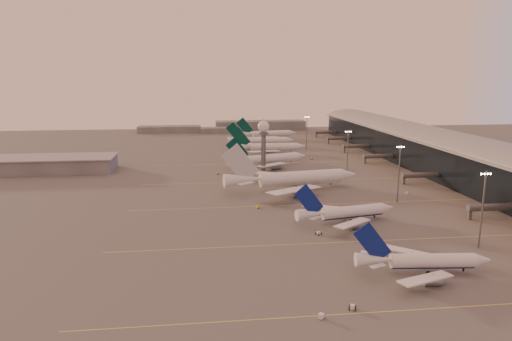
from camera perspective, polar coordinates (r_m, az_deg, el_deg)
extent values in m
plane|color=#4D4B4B|center=(141.52, 5.49, -10.61)|extent=(700.00, 700.00, 0.00)
cube|color=#E7DB51|center=(122.16, 23.64, -15.38)|extent=(180.00, 0.25, 0.02)
cube|color=#E7DB51|center=(159.05, 15.45, -8.42)|extent=(180.00, 0.25, 0.02)
cube|color=#E7DB51|center=(199.30, 10.61, -4.08)|extent=(180.00, 0.25, 0.02)
cube|color=#E7DB51|center=(241.24, 7.46, -1.21)|extent=(180.00, 0.25, 0.02)
cube|color=#E7DB51|center=(288.91, 5.05, 1.00)|extent=(180.00, 0.25, 0.02)
cube|color=black|center=(277.83, 22.79, 1.57)|extent=(36.00, 360.00, 18.00)
cylinder|color=gray|center=(276.52, 22.94, 3.41)|extent=(10.08, 360.00, 10.08)
cube|color=gray|center=(276.49, 22.94, 3.45)|extent=(40.00, 362.00, 0.80)
cylinder|color=#53555A|center=(197.27, 27.69, -4.07)|extent=(22.00, 2.80, 2.80)
cube|color=#53555A|center=(192.44, 25.16, -4.92)|extent=(1.20, 1.20, 4.40)
cylinder|color=#53555A|center=(245.66, 20.14, -0.53)|extent=(22.00, 2.80, 2.80)
cube|color=#53555A|center=(241.80, 17.99, -1.13)|extent=(1.20, 1.20, 4.40)
cylinder|color=#53555A|center=(295.68, 15.30, 1.76)|extent=(22.00, 2.80, 2.80)
cube|color=#53555A|center=(292.48, 13.46, 1.29)|extent=(1.20, 1.20, 4.40)
cylinder|color=#53555A|center=(334.44, 12.63, 3.01)|extent=(22.00, 2.80, 2.80)
cube|color=#53555A|center=(331.62, 10.98, 2.61)|extent=(1.20, 1.20, 4.40)
cylinder|color=#53555A|center=(373.90, 10.52, 4.00)|extent=(22.00, 2.80, 2.80)
cube|color=#53555A|center=(371.38, 9.03, 3.64)|extent=(1.20, 1.20, 4.40)
cylinder|color=#53555A|center=(411.95, 8.88, 4.76)|extent=(22.00, 2.80, 2.80)
cube|color=#53555A|center=(409.66, 7.52, 4.44)|extent=(1.20, 1.20, 4.40)
cube|color=slate|center=(287.28, -25.21, 0.66)|extent=(80.00, 25.00, 8.00)
cube|color=gray|center=(286.58, -25.28, 1.49)|extent=(82.00, 27.00, 0.60)
cylinder|color=#53555A|center=(253.66, 0.93, 2.06)|extent=(2.60, 2.60, 22.00)
cylinder|color=#53555A|center=(251.97, 0.94, 4.64)|extent=(5.20, 5.20, 1.20)
sphere|color=silver|center=(251.52, 0.94, 5.52)|extent=(6.40, 6.40, 6.40)
cylinder|color=#53555A|center=(251.14, 0.95, 6.36)|extent=(0.16, 0.16, 2.00)
cylinder|color=#53555A|center=(159.75, 26.44, -4.46)|extent=(0.56, 0.56, 25.00)
cube|color=#53555A|center=(157.08, 26.83, -0.25)|extent=(3.60, 0.25, 0.25)
sphere|color=#FFEABF|center=(156.33, 26.36, -0.40)|extent=(0.56, 0.56, 0.56)
sphere|color=#FFEABF|center=(156.88, 26.67, -0.39)|extent=(0.56, 0.56, 0.56)
sphere|color=#FFEABF|center=(157.43, 26.97, -0.38)|extent=(0.56, 0.56, 0.56)
sphere|color=#FFEABF|center=(157.99, 27.27, -0.37)|extent=(0.56, 0.56, 0.56)
cylinder|color=#53555A|center=(205.16, 17.43, -0.38)|extent=(0.56, 0.56, 25.00)
cube|color=#53555A|center=(203.08, 17.63, 2.93)|extent=(3.60, 0.25, 0.25)
sphere|color=#FFEABF|center=(202.53, 17.24, 2.82)|extent=(0.56, 0.56, 0.56)
sphere|color=#FFEABF|center=(202.94, 17.50, 2.82)|extent=(0.56, 0.56, 0.56)
sphere|color=#FFEABF|center=(203.35, 17.76, 2.82)|extent=(0.56, 0.56, 0.56)
sphere|color=#FFEABF|center=(203.76, 18.01, 2.82)|extent=(0.56, 0.56, 0.56)
cylinder|color=#53555A|center=(253.79, 11.37, 2.18)|extent=(0.56, 0.56, 25.00)
cube|color=#53555A|center=(252.11, 11.48, 4.87)|extent=(3.60, 0.25, 0.25)
sphere|color=#FFEABF|center=(251.70, 11.15, 4.78)|extent=(0.56, 0.56, 0.56)
sphere|color=#FFEABF|center=(252.01, 11.37, 4.78)|extent=(0.56, 0.56, 0.56)
sphere|color=#FFEABF|center=(252.32, 11.58, 4.78)|extent=(0.56, 0.56, 0.56)
sphere|color=#FFEABF|center=(252.63, 11.80, 4.78)|extent=(0.56, 0.56, 0.56)
cylinder|color=#53555A|center=(339.11, 6.35, 4.71)|extent=(0.56, 0.56, 25.00)
cube|color=#53555A|center=(337.86, 6.40, 6.73)|extent=(3.60, 0.25, 0.25)
sphere|color=#FFEABF|center=(337.56, 6.15, 6.66)|extent=(0.56, 0.56, 0.56)
sphere|color=#FFEABF|center=(337.78, 6.31, 6.66)|extent=(0.56, 0.56, 0.56)
sphere|color=#FFEABF|center=(338.01, 6.48, 6.66)|extent=(0.56, 0.56, 0.56)
sphere|color=#FFEABF|center=(338.24, 6.65, 6.66)|extent=(0.56, 0.56, 0.56)
cube|color=slate|center=(451.73, -10.76, 5.11)|extent=(60.00, 18.00, 6.00)
cube|color=slate|center=(464.12, 0.52, 5.67)|extent=(90.00, 20.00, 9.00)
cube|color=slate|center=(441.14, -4.33, 5.06)|extent=(40.00, 15.00, 5.00)
cylinder|color=silver|center=(137.21, 21.19, -10.67)|extent=(23.60, 6.11, 3.97)
cylinder|color=navy|center=(137.54, 21.16, -11.01)|extent=(23.03, 4.96, 2.86)
cone|color=silver|center=(143.04, 26.43, -10.20)|extent=(4.86, 4.37, 3.97)
cone|color=silver|center=(131.67, 14.42, -10.94)|extent=(10.11, 4.86, 3.97)
cube|color=silver|center=(127.09, 20.43, -12.77)|extent=(17.08, 10.12, 1.25)
cylinder|color=gray|center=(130.81, 21.18, -12.98)|extent=(4.74, 2.99, 2.58)
cube|color=gray|center=(130.36, 21.21, -12.54)|extent=(0.34, 0.29, 1.59)
cube|color=silver|center=(143.92, 17.54, -9.65)|extent=(16.25, 12.53, 1.25)
cylinder|color=gray|center=(143.50, 18.89, -10.58)|extent=(4.74, 2.99, 2.58)
cube|color=gray|center=(143.09, 18.92, -10.16)|extent=(0.34, 0.29, 1.59)
cube|color=navy|center=(129.75, 14.32, -8.95)|extent=(10.89, 1.37, 11.84)
cube|color=silver|center=(127.66, 14.99, -11.67)|extent=(4.82, 3.18, 0.26)
cube|color=silver|center=(135.66, 13.91, -10.18)|extent=(4.74, 3.79, 0.26)
cylinder|color=black|center=(141.79, 24.48, -11.39)|extent=(0.52, 0.52, 1.05)
cylinder|color=black|center=(139.47, 20.02, -11.39)|extent=(1.19, 0.63, 1.15)
cylinder|color=black|center=(135.57, 20.73, -12.13)|extent=(1.19, 0.63, 1.15)
cylinder|color=silver|center=(175.13, 12.01, -5.19)|extent=(25.18, 9.06, 4.23)
cylinder|color=navy|center=(175.40, 12.00, -5.49)|extent=(24.46, 7.80, 3.04)
cone|color=silver|center=(182.83, 16.05, -4.67)|extent=(5.55, 5.10, 4.23)
cone|color=silver|center=(167.06, 6.75, -5.65)|extent=(11.05, 6.21, 4.23)
cube|color=silver|center=(163.84, 11.97, -6.65)|extent=(16.52, 14.62, 1.33)
cylinder|color=gray|center=(167.93, 12.42, -6.90)|extent=(5.26, 3.65, 2.75)
cube|color=gray|center=(167.55, 12.44, -6.52)|extent=(0.38, 0.34, 1.69)
cube|color=silver|center=(181.24, 8.68, -4.73)|extent=(18.41, 9.12, 1.33)
cylinder|color=gray|center=(181.06, 9.87, -5.42)|extent=(5.26, 3.65, 2.75)
cube|color=gray|center=(180.72, 9.88, -5.06)|extent=(0.38, 0.34, 1.69)
cube|color=navy|center=(165.37, 6.63, -3.94)|extent=(11.45, 2.68, 12.60)
cube|color=silver|center=(162.91, 7.48, -6.08)|extent=(4.91, 4.35, 0.28)
cube|color=silver|center=(171.21, 6.09, -5.16)|extent=(5.11, 2.95, 0.28)
cylinder|color=black|center=(180.76, 14.57, -5.74)|extent=(0.56, 0.56, 1.11)
cylinder|color=black|center=(177.02, 11.01, -5.92)|extent=(1.31, 0.79, 1.22)
cylinder|color=black|center=(172.98, 11.80, -6.38)|extent=(1.31, 0.79, 1.22)
cylinder|color=silver|center=(220.02, 5.68, -1.24)|extent=(41.69, 12.96, 6.44)
cylinder|color=silver|center=(220.35, 5.67, -1.60)|extent=(40.59, 11.05, 4.63)
cone|color=silver|center=(230.07, 11.38, -0.84)|extent=(8.90, 7.63, 6.44)
cone|color=silver|center=(211.01, -1.72, -1.52)|extent=(18.08, 9.12, 6.44)
cube|color=silver|center=(201.23, 4.80, -2.78)|extent=(27.69, 23.34, 1.91)
cylinder|color=gray|center=(207.30, 5.68, -3.11)|extent=(8.54, 5.41, 4.18)
cube|color=gray|center=(206.92, 5.69, -2.71)|extent=(0.35, 0.31, 2.57)
cube|color=silver|center=(232.66, 1.82, -0.75)|extent=(30.20, 16.00, 1.91)
cylinder|color=gray|center=(231.06, 3.30, -1.52)|extent=(8.54, 5.41, 4.18)
cube|color=gray|center=(230.72, 3.30, -1.16)|extent=(0.35, 0.31, 2.57)
cube|color=#B4B7BC|center=(209.18, -1.97, 0.49)|extent=(17.67, 3.22, 19.10)
cube|color=silver|center=(203.38, -1.26, -1.98)|extent=(8.24, 7.04, 0.26)
cube|color=silver|center=(218.43, -2.33, -1.02)|extent=(8.50, 5.16, 0.26)
cylinder|color=black|center=(227.05, 9.33, -1.95)|extent=(0.52, 0.52, 1.04)
cylinder|color=black|center=(221.82, 4.64, -2.14)|extent=(1.21, 0.70, 1.14)
cylinder|color=black|center=(217.68, 5.06, -2.42)|extent=(1.21, 0.70, 1.14)
cylinder|color=silver|center=(276.55, 2.17, 1.33)|extent=(32.29, 15.08, 5.21)
cylinder|color=silver|center=(276.76, 2.17, 1.09)|extent=(31.22, 13.50, 3.75)
cone|color=silver|center=(285.75, 5.61, 1.62)|extent=(7.57, 6.91, 5.21)
cone|color=silver|center=(266.88, -2.21, 1.09)|extent=(14.49, 9.20, 5.21)
cube|color=silver|center=(261.28, 1.98, 0.51)|extent=(20.12, 20.70, 1.54)
cylinder|color=gray|center=(266.28, 2.42, 0.25)|extent=(7.00, 5.18, 3.38)
cube|color=gray|center=(266.04, 2.42, 0.51)|extent=(0.33, 0.30, 2.08)
cube|color=silver|center=(285.31, -0.50, 1.47)|extent=(24.02, 9.30, 1.54)
cylinder|color=gray|center=(284.49, 0.49, 1.00)|extent=(7.00, 5.18, 3.38)
cube|color=gray|center=(284.26, 0.49, 1.25)|extent=(0.33, 0.30, 2.08)
cube|color=#023229|center=(265.54, -2.36, 2.39)|extent=(13.70, 4.80, 15.41)
cube|color=silver|center=(261.12, -1.72, 0.88)|extent=(6.11, 6.04, 0.22)
cube|color=silver|center=(272.45, -2.77, 1.33)|extent=(6.51, 3.16, 0.22)
cylinder|color=black|center=(282.88, 4.37, 0.87)|extent=(0.45, 0.45, 0.90)
cylinder|color=black|center=(277.71, 1.50, 0.71)|extent=(1.08, 0.74, 0.99)
cylinder|color=black|center=(274.25, 1.87, 0.56)|extent=(1.08, 0.74, 0.99)
cylinder|color=silver|center=(321.77, 2.23, 2.80)|extent=(32.38, 6.47, 5.19)
cylinder|color=silver|center=(321.95, 2.23, 2.60)|extent=(31.68, 4.99, 3.74)
cone|color=silver|center=(324.56, 5.60, 2.83)|extent=(6.43, 5.44, 5.19)
cone|color=silver|center=(319.82, -1.85, 2.87)|extent=(13.70, 5.73, 5.19)
cube|color=silver|center=(307.78, 1.05, 2.23)|extent=(23.41, 15.03, 1.54)
cylinder|color=gray|center=(311.68, 1.72, 1.95)|extent=(6.36, 3.62, 3.38)
cube|color=gray|center=(311.47, 1.72, 2.17)|extent=(0.28, 0.23, 2.08)
cube|color=silver|center=(334.41, 0.60, 3.00)|extent=(22.92, 16.46, 1.54)
cylinder|color=gray|center=(331.97, 1.33, 2.56)|extent=(6.36, 3.62, 3.38)
cube|color=gray|center=(331.77, 1.33, 2.76)|extent=(0.28, 0.23, 2.08)
cube|color=#023229|center=(318.89, -1.97, 3.97)|extent=(14.29, 0.88, 15.37)
cube|color=silver|center=(313.64, -1.83, 2.72)|extent=(6.65, 4.65, 0.22)
cube|color=silver|center=(325.94, -1.94, 3.06)|extent=(6.60, 5.01, 0.22)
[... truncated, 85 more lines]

